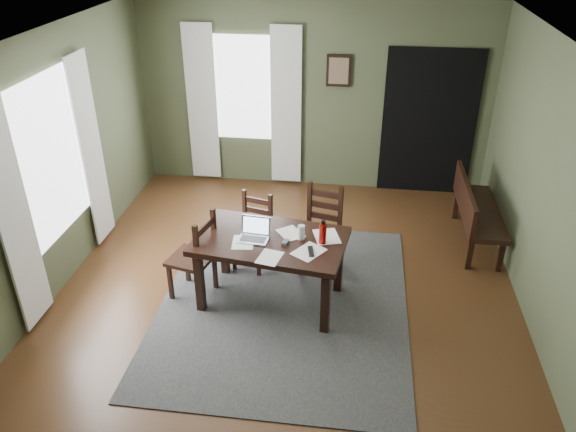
# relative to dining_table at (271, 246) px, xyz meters

# --- Properties ---
(ground) EXTENTS (5.00, 6.00, 0.01)m
(ground) POSITION_rel_dining_table_xyz_m (0.15, -0.03, -0.68)
(ground) COLOR #492C16
(room_shell) EXTENTS (5.02, 6.02, 2.71)m
(room_shell) POSITION_rel_dining_table_xyz_m (0.15, -0.03, 1.12)
(room_shell) COLOR #485135
(room_shell) RESTS_ON ground
(rug) EXTENTS (2.60, 3.20, 0.01)m
(rug) POSITION_rel_dining_table_xyz_m (0.15, -0.03, -0.67)
(rug) COLOR #373737
(rug) RESTS_ON ground
(dining_table) EXTENTS (1.63, 1.11, 0.76)m
(dining_table) POSITION_rel_dining_table_xyz_m (0.00, 0.00, 0.00)
(dining_table) COLOR black
(dining_table) RESTS_ON rug
(chair_end) EXTENTS (0.52, 0.52, 0.99)m
(chair_end) POSITION_rel_dining_table_xyz_m (-0.81, -0.01, -0.19)
(chair_end) COLOR black
(chair_end) RESTS_ON rug
(chair_back_left) EXTENTS (0.47, 0.47, 0.88)m
(chair_back_left) POSITION_rel_dining_table_xyz_m (-0.31, 0.66, -0.24)
(chair_back_left) COLOR black
(chair_back_left) RESTS_ON rug
(chair_back_right) EXTENTS (0.52, 0.52, 0.99)m
(chair_back_right) POSITION_rel_dining_table_xyz_m (0.46, 0.73, -0.19)
(chair_back_right) COLOR black
(chair_back_right) RESTS_ON rug
(bench) EXTENTS (0.46, 1.44, 0.81)m
(bench) POSITION_rel_dining_table_xyz_m (2.29, 1.51, -0.19)
(bench) COLOR black
(bench) RESTS_ON ground
(laptop) EXTENTS (0.32, 0.27, 0.21)m
(laptop) POSITION_rel_dining_table_xyz_m (-0.16, 0.00, 0.15)
(laptop) COLOR #B7B7BC
(laptop) RESTS_ON dining_table
(computer_mouse) EXTENTS (0.07, 0.10, 0.03)m
(computer_mouse) POSITION_rel_dining_table_xyz_m (0.17, -0.08, 0.11)
(computer_mouse) COLOR #3F3F42
(computer_mouse) RESTS_ON dining_table
(tv_remote) EXTENTS (0.08, 0.19, 0.02)m
(tv_remote) POSITION_rel_dining_table_xyz_m (0.43, -0.20, 0.10)
(tv_remote) COLOR black
(tv_remote) RESTS_ON dining_table
(drinking_glass) EXTENTS (0.09, 0.09, 0.16)m
(drinking_glass) POSITION_rel_dining_table_xyz_m (0.31, 0.03, 0.17)
(drinking_glass) COLOR silver
(drinking_glass) RESTS_ON dining_table
(water_bottle) EXTENTS (0.08, 0.08, 0.26)m
(water_bottle) POSITION_rel_dining_table_xyz_m (0.53, -0.01, 0.21)
(water_bottle) COLOR #AC130D
(water_bottle) RESTS_ON dining_table
(paper_a) EXTENTS (0.24, 0.30, 0.00)m
(paper_a) POSITION_rel_dining_table_xyz_m (-0.26, -0.11, 0.10)
(paper_a) COLOR white
(paper_a) RESTS_ON dining_table
(paper_b) EXTENTS (0.37, 0.39, 0.00)m
(paper_b) POSITION_rel_dining_table_xyz_m (0.41, -0.20, 0.10)
(paper_b) COLOR white
(paper_b) RESTS_ON dining_table
(paper_c) EXTENTS (0.34, 0.35, 0.00)m
(paper_c) POSITION_rel_dining_table_xyz_m (0.19, 0.13, 0.10)
(paper_c) COLOR white
(paper_c) RESTS_ON dining_table
(paper_d) EXTENTS (0.32, 0.37, 0.00)m
(paper_d) POSITION_rel_dining_table_xyz_m (0.56, 0.12, 0.10)
(paper_d) COLOR white
(paper_d) RESTS_ON dining_table
(paper_e) EXTENTS (0.26, 0.31, 0.00)m
(paper_e) POSITION_rel_dining_table_xyz_m (0.05, -0.35, 0.10)
(paper_e) COLOR white
(paper_e) RESTS_ON dining_table
(window_left) EXTENTS (0.01, 1.30, 1.70)m
(window_left) POSITION_rel_dining_table_xyz_m (-2.32, 0.17, 0.77)
(window_left) COLOR white
(window_left) RESTS_ON ground
(window_back) EXTENTS (1.00, 0.01, 1.50)m
(window_back) POSITION_rel_dining_table_xyz_m (-0.85, 2.94, 0.77)
(window_back) COLOR white
(window_back) RESTS_ON ground
(curtain_left_near) EXTENTS (0.03, 0.48, 2.30)m
(curtain_left_near) POSITION_rel_dining_table_xyz_m (-2.29, -0.65, 0.52)
(curtain_left_near) COLOR silver
(curtain_left_near) RESTS_ON ground
(curtain_left_far) EXTENTS (0.03, 0.48, 2.30)m
(curtain_left_far) POSITION_rel_dining_table_xyz_m (-2.29, 0.99, 0.52)
(curtain_left_far) COLOR silver
(curtain_left_far) RESTS_ON ground
(curtain_back_left) EXTENTS (0.44, 0.03, 2.30)m
(curtain_back_left) POSITION_rel_dining_table_xyz_m (-1.47, 2.91, 0.52)
(curtain_back_left) COLOR silver
(curtain_back_left) RESTS_ON ground
(curtain_back_right) EXTENTS (0.44, 0.03, 2.30)m
(curtain_back_right) POSITION_rel_dining_table_xyz_m (-0.23, 2.91, 0.52)
(curtain_back_right) COLOR silver
(curtain_back_right) RESTS_ON ground
(framed_picture) EXTENTS (0.34, 0.03, 0.44)m
(framed_picture) POSITION_rel_dining_table_xyz_m (0.50, 2.93, 1.07)
(framed_picture) COLOR black
(framed_picture) RESTS_ON ground
(doorway_back) EXTENTS (1.30, 0.03, 2.10)m
(doorway_back) POSITION_rel_dining_table_xyz_m (1.80, 2.94, 0.37)
(doorway_back) COLOR black
(doorway_back) RESTS_ON ground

